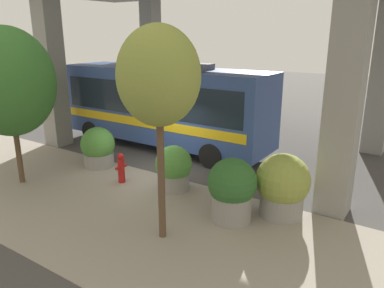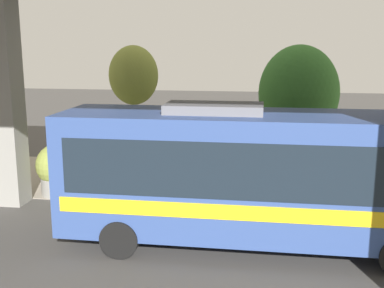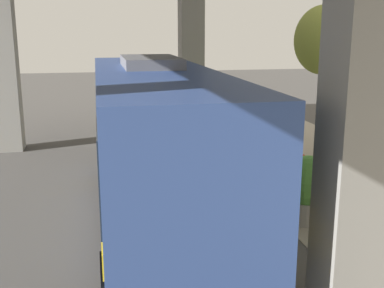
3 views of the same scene
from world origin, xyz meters
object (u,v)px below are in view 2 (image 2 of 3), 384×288
object	(u,v)px
planter_back	(58,170)
street_tree_near	(299,93)
bus	(252,171)
planter_middle	(96,163)
street_tree_far	(134,76)
fire_hydrant	(214,180)
planter_front	(159,177)
planter_extra	(269,183)

from	to	relation	value
planter_back	street_tree_near	bearing A→B (deg)	107.40
bus	planter_back	xyz separation A→B (m)	(-3.53, -6.99, -1.15)
planter_back	planter_middle	bearing A→B (deg)	134.46
street_tree_near	street_tree_far	distance (m)	6.45
fire_hydrant	planter_front	size ratio (longest dim) A/B	0.71
bus	planter_middle	world-z (taller)	bus
street_tree_far	planter_middle	bearing A→B (deg)	-30.60
planter_middle	fire_hydrant	bearing A→B (deg)	86.15
bus	street_tree_far	world-z (taller)	street_tree_far
planter_extra	fire_hydrant	bearing A→B (deg)	-111.05
planter_extra	bus	bearing A→B (deg)	-8.65
fire_hydrant	planter_back	distance (m)	5.65
planter_back	street_tree_far	bearing A→B (deg)	143.16
planter_extra	street_tree_far	size ratio (longest dim) A/B	0.30
planter_extra	street_tree_far	bearing A→B (deg)	-117.66
fire_hydrant	street_tree_near	distance (m)	4.63
planter_middle	planter_back	bearing A→B (deg)	-45.54
planter_front	planter_back	world-z (taller)	planter_back
planter_front	street_tree_near	size ratio (longest dim) A/B	0.29
bus	street_tree_far	distance (m)	8.27
street_tree_near	street_tree_far	xyz separation A→B (m)	(-0.15, -6.43, 0.57)
planter_front	planter_extra	distance (m)	3.85
planter_middle	street_tree_near	distance (m)	8.09
planter_middle	planter_back	distance (m)	1.49
planter_front	planter_middle	distance (m)	2.76
bus	planter_front	bearing A→B (deg)	-138.52
planter_back	street_tree_near	world-z (taller)	street_tree_near
fire_hydrant	planter_back	bearing A→B (deg)	-82.46
fire_hydrant	planter_back	xyz separation A→B (m)	(0.74, -5.58, 0.38)
planter_front	planter_middle	world-z (taller)	planter_middle
planter_middle	planter_back	world-z (taller)	planter_back
bus	fire_hydrant	size ratio (longest dim) A/B	9.20
planter_middle	street_tree_far	size ratio (longest dim) A/B	0.35
planter_middle	street_tree_near	xyz separation A→B (m)	(-1.64, 7.48, 2.59)
planter_middle	planter_back	xyz separation A→B (m)	(1.04, -1.06, -0.01)
fire_hydrant	planter_front	bearing A→B (deg)	-74.22
street_tree_near	bus	bearing A→B (deg)	-14.02
bus	planter_front	world-z (taller)	bus
planter_front	street_tree_far	xyz separation A→B (m)	(-2.62, -1.57, 3.34)
bus	planter_back	bearing A→B (deg)	-116.80
bus	planter_middle	distance (m)	7.58
street_tree_near	street_tree_far	bearing A→B (deg)	-91.32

